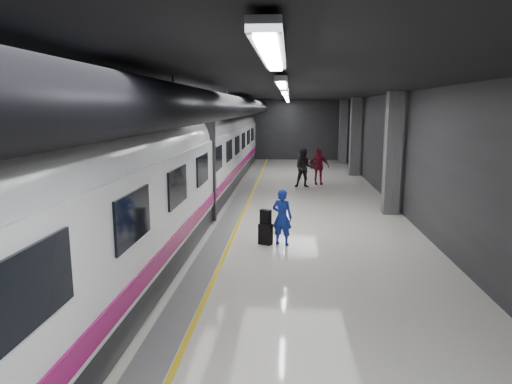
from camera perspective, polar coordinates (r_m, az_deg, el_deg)
name	(u,v)px	position (r m, az deg, el deg)	size (l,w,h in m)	color
ground	(266,224)	(15.61, 1.29, -4.06)	(40.00, 40.00, 0.00)	beige
platform_hall	(260,119)	(16.09, 0.49, 9.12)	(10.02, 40.02, 4.51)	black
train	(171,163)	(15.73, -10.60, 3.55)	(3.05, 38.00, 4.05)	black
traveler_main	(282,217)	(13.16, 3.28, -3.14)	(0.60, 0.39, 1.64)	#1839B8
suitcase_main	(266,234)	(13.30, 1.20, -5.28)	(0.37, 0.24, 0.61)	black
shoulder_bag	(266,217)	(13.19, 1.21, -3.11)	(0.31, 0.17, 0.42)	black
traveler_far_a	(304,168)	(22.85, 6.03, 3.00)	(0.94, 0.73, 1.94)	black
traveler_far_b	(318,166)	(23.84, 7.79, 3.21)	(1.10, 0.46, 1.88)	maroon
suitcase_far	(313,165)	(30.18, 7.14, 3.39)	(0.33, 0.21, 0.48)	black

